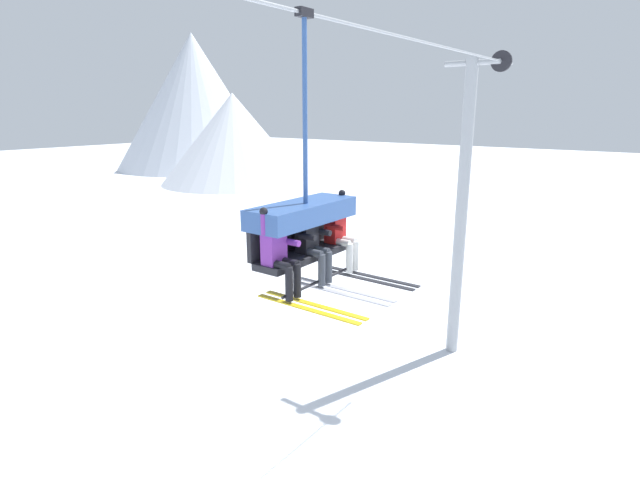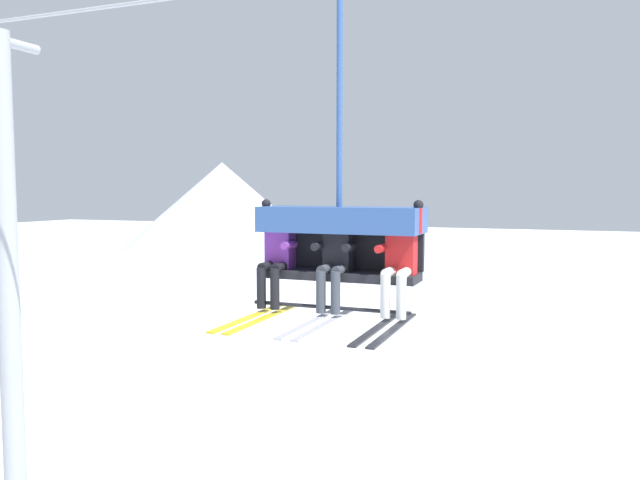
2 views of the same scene
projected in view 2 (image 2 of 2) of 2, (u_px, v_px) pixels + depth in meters
name	position (u px, v px, depth m)	size (l,w,h in m)	color
mountain_peak_west	(222.00, 206.00, 68.71)	(21.88, 21.88, 9.48)	silver
lift_tower_near	(7.00, 292.00, 10.35)	(0.36, 1.88, 9.11)	#9EA3A8
chairlift_chair	(341.00, 228.00, 7.34)	(1.92, 0.74, 3.83)	#232328
skier_purple	(276.00, 254.00, 7.44)	(0.48, 1.70, 1.34)	purple
skier_black	(335.00, 258.00, 7.16)	(0.46, 1.70, 1.23)	black
skier_red	(399.00, 259.00, 6.89)	(0.48, 1.70, 1.34)	red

